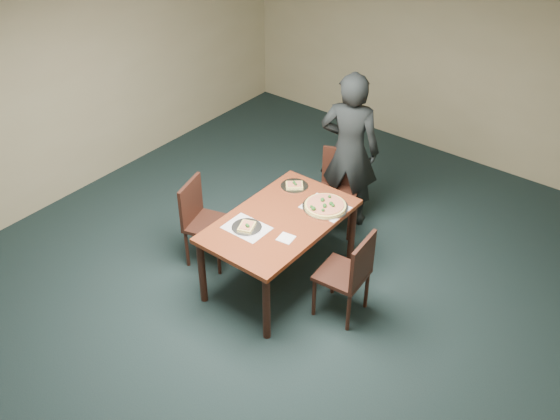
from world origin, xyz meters
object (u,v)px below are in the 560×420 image
Objects in this scene: chair_left at (202,217)px; pizza_pan at (325,206)px; chair_far at (339,185)px; chair_right at (350,272)px; slice_plate_near at (247,227)px; slice_plate_far at (294,185)px; diner at (349,150)px; dining_table at (280,227)px.

chair_left reaches higher than pizza_pan.
chair_far and chair_right have the same top height.
slice_plate_near is at bearing -77.06° from chair_right.
chair_left and chair_right have the same top height.
chair_far is 1.46m from slice_plate_near.
slice_plate_far is at bearing -122.05° from chair_right.
diner is 6.33× the size of slice_plate_far.
chair_right reaches higher than slice_plate_far.
slice_plate_near is (-0.15, -0.30, 0.11)m from dining_table.
chair_left reaches higher than slice_plate_near.
slice_plate_far is (0.60, 0.75, 0.25)m from chair_left.
chair_left is at bearing -87.28° from chair_right.
chair_far is 3.25× the size of slice_plate_far.
slice_plate_near is at bearing -115.47° from chair_far.
pizza_pan is 0.81m from slice_plate_near.
diner is 3.99× the size of pizza_pan.
chair_far reaches higher than pizza_pan.
diner is at bearing 92.99° from dining_table.
chair_right is 3.25× the size of slice_plate_far.
chair_far is 0.67m from slice_plate_far.
slice_plate_near is (-0.95, -0.30, 0.25)m from chair_right.
chair_left is (-0.75, -1.35, 0.00)m from chair_far.
chair_far is 3.25× the size of slice_plate_near.
chair_right is 2.05× the size of pizza_pan.
chair_right is 0.51× the size of diner.
chair_right is (0.88, -1.14, 0.00)m from chair_far.
chair_right is 1.03m from slice_plate_near.
chair_far is 2.05× the size of pizza_pan.
chair_far reaches higher than slice_plate_far.
chair_left is (-0.83, -0.22, -0.14)m from dining_table.
dining_table is at bearing -94.77° from chair_right.
diner is 0.78m from slice_plate_far.
slice_plate_near is 0.84m from slice_plate_far.
chair_far is at bearing 113.07° from pizza_pan.
dining_table is 1.65× the size of chair_right.
diner is at bearing 77.88° from slice_plate_far.
chair_left is 1.26m from pizza_pan.
diner is at bearing -43.65° from chair_left.
chair_far is 1.00× the size of chair_left.
slice_plate_near is at bearing -116.49° from dining_table.
pizza_pan reaches higher than dining_table.
chair_right is (1.63, 0.22, 0.00)m from chair_left.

